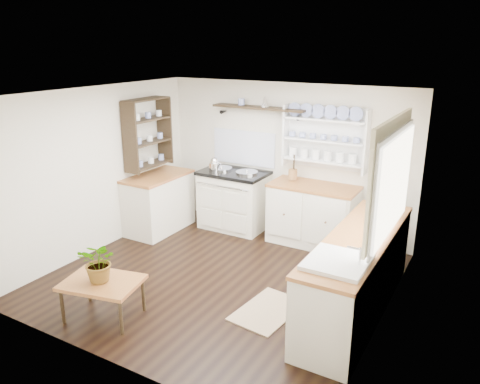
% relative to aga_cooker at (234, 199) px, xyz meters
% --- Properties ---
extents(floor, '(4.00, 3.80, 0.01)m').
position_rel_aga_cooker_xyz_m(floor, '(0.72, -1.57, -0.47)').
color(floor, black).
rests_on(floor, ground).
extents(wall_back, '(4.00, 0.02, 2.30)m').
position_rel_aga_cooker_xyz_m(wall_back, '(0.72, 0.33, 0.68)').
color(wall_back, beige).
rests_on(wall_back, ground).
extents(wall_right, '(0.02, 3.80, 2.30)m').
position_rel_aga_cooker_xyz_m(wall_right, '(2.72, -1.57, 0.68)').
color(wall_right, beige).
rests_on(wall_right, ground).
extents(wall_left, '(0.02, 3.80, 2.30)m').
position_rel_aga_cooker_xyz_m(wall_left, '(-1.28, -1.57, 0.68)').
color(wall_left, beige).
rests_on(wall_left, ground).
extents(ceiling, '(4.00, 3.80, 0.01)m').
position_rel_aga_cooker_xyz_m(ceiling, '(0.72, -1.57, 1.83)').
color(ceiling, white).
rests_on(ceiling, wall_back).
extents(window, '(0.08, 1.55, 1.22)m').
position_rel_aga_cooker_xyz_m(window, '(2.67, -1.42, 1.09)').
color(window, white).
rests_on(window, wall_right).
extents(aga_cooker, '(1.04, 0.72, 0.96)m').
position_rel_aga_cooker_xyz_m(aga_cooker, '(0.00, 0.00, 0.00)').
color(aga_cooker, '#EEE7CE').
rests_on(aga_cooker, floor).
extents(back_cabinets, '(1.27, 0.63, 0.90)m').
position_rel_aga_cooker_xyz_m(back_cabinets, '(1.32, 0.03, -0.01)').
color(back_cabinets, silver).
rests_on(back_cabinets, floor).
extents(right_cabinets, '(0.62, 2.43, 0.90)m').
position_rel_aga_cooker_xyz_m(right_cabinets, '(2.42, -1.47, -0.01)').
color(right_cabinets, silver).
rests_on(right_cabinets, floor).
extents(belfast_sink, '(0.55, 0.60, 0.45)m').
position_rel_aga_cooker_xyz_m(belfast_sink, '(2.42, -2.22, 0.33)').
color(belfast_sink, white).
rests_on(belfast_sink, right_cabinets).
extents(left_cabinets, '(0.62, 1.13, 0.90)m').
position_rel_aga_cooker_xyz_m(left_cabinets, '(-0.98, -0.67, -0.01)').
color(left_cabinets, silver).
rests_on(left_cabinets, floor).
extents(plate_rack, '(1.20, 0.22, 0.90)m').
position_rel_aga_cooker_xyz_m(plate_rack, '(1.37, 0.29, 1.08)').
color(plate_rack, white).
rests_on(plate_rack, wall_back).
extents(high_shelf, '(1.50, 0.29, 0.16)m').
position_rel_aga_cooker_xyz_m(high_shelf, '(0.32, 0.21, 1.43)').
color(high_shelf, black).
rests_on(high_shelf, wall_back).
extents(left_shelving, '(0.28, 0.80, 1.05)m').
position_rel_aga_cooker_xyz_m(left_shelving, '(-1.12, -0.67, 1.08)').
color(left_shelving, black).
rests_on(left_shelving, wall_left).
extents(kettle, '(0.18, 0.18, 0.21)m').
position_rel_aga_cooker_xyz_m(kettle, '(-0.28, -0.12, 0.56)').
color(kettle, silver).
rests_on(kettle, aga_cooker).
extents(utensil_crock, '(0.13, 0.13, 0.15)m').
position_rel_aga_cooker_xyz_m(utensil_crock, '(0.95, 0.11, 0.51)').
color(utensil_crock, olive).
rests_on(utensil_crock, back_cabinets).
extents(center_table, '(0.91, 0.73, 0.43)m').
position_rel_aga_cooker_xyz_m(center_table, '(0.10, -2.94, -0.09)').
color(center_table, brown).
rests_on(center_table, floor).
extents(potted_plant, '(0.49, 0.45, 0.45)m').
position_rel_aga_cooker_xyz_m(potted_plant, '(0.10, -2.94, 0.19)').
color(potted_plant, '#3F7233').
rests_on(potted_plant, center_table).
extents(floor_rug, '(0.64, 0.91, 0.02)m').
position_rel_aga_cooker_xyz_m(floor_rug, '(1.59, -1.96, -0.47)').
color(floor_rug, olive).
rests_on(floor_rug, floor).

